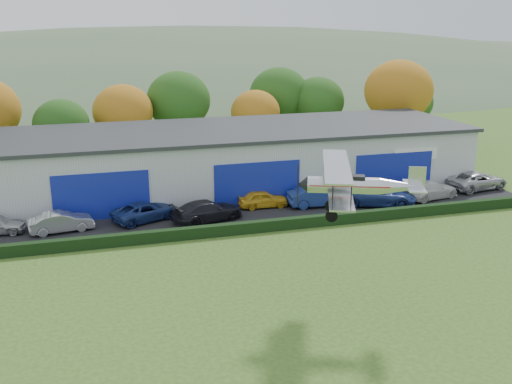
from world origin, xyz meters
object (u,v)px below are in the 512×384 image
object	(u,v)px
car_3	(207,211)
hangar	(238,157)
car_2	(145,211)
car_5	(319,196)
car_6	(378,195)
car_4	(263,199)
car_7	(430,190)
car_1	(61,222)
car_8	(477,180)
biplane	(355,184)

from	to	relation	value
car_3	hangar	bearing A→B (deg)	-44.77
hangar	car_2	size ratio (longest dim) A/B	8.12
car_5	car_6	world-z (taller)	car_6
car_4	car_6	bearing A→B (deg)	-99.82
car_3	car_7	xyz separation A→B (m)	(18.88, 0.51, -0.03)
car_5	hangar	bearing A→B (deg)	36.06
car_1	car_2	bearing A→B (deg)	-90.85
hangar	car_6	world-z (taller)	hangar
car_2	car_7	bearing A→B (deg)	-115.70
car_2	car_5	bearing A→B (deg)	-114.79
hangar	car_4	xyz separation A→B (m)	(0.30, -6.52, -1.94)
car_6	car_8	distance (m)	10.61
car_6	car_7	xyz separation A→B (m)	(4.92, 0.41, -0.09)
car_5	car_1	bearing A→B (deg)	95.54
car_1	car_6	xyz separation A→B (m)	(24.26, -0.46, 0.11)
car_5	car_2	bearing A→B (deg)	92.66
hangar	car_6	size ratio (longest dim) A/B	6.75
car_1	car_3	size ratio (longest dim) A/B	0.82
hangar	car_4	world-z (taller)	hangar
car_7	car_4	bearing A→B (deg)	70.87
car_6	biplane	distance (m)	18.74
car_1	car_5	bearing A→B (deg)	-97.43
car_6	car_7	bearing A→B (deg)	-62.94
car_4	biplane	bearing A→B (deg)	-178.94
car_3	car_5	distance (m)	9.35
car_4	car_7	world-z (taller)	car_7
car_5	car_7	world-z (taller)	car_5
car_1	car_3	xyz separation A→B (m)	(10.30, -0.57, 0.06)
car_2	car_8	xyz separation A→B (m)	(28.79, 0.44, 0.08)
car_2	car_3	xyz separation A→B (m)	(4.37, -1.42, 0.08)
car_6	car_2	bearing A→B (deg)	108.21
hangar	car_1	xyz separation A→B (m)	(-14.90, -8.01, -1.88)
car_1	biplane	size ratio (longest dim) A/B	0.62
hangar	car_7	bearing A→B (deg)	-29.47
car_1	car_4	distance (m)	15.28
car_6	biplane	bearing A→B (deg)	170.35
car_8	car_2	bearing A→B (deg)	81.88
biplane	car_7	bearing A→B (deg)	68.71
car_1	hangar	bearing A→B (deg)	-70.72
car_3	biplane	distance (m)	16.72
car_8	car_3	bearing A→B (deg)	85.35
car_3	car_4	size ratio (longest dim) A/B	1.37
car_4	car_7	bearing A→B (deg)	-93.95
car_6	car_5	bearing A→B (deg)	100.25
car_3	car_8	world-z (taller)	car_3
biplane	car_1	bearing A→B (deg)	154.92
hangar	car_3	xyz separation A→B (m)	(-4.60, -8.58, -1.83)
car_5	car_7	size ratio (longest dim) A/B	0.98
car_7	car_1	bearing A→B (deg)	77.09
car_3	biplane	world-z (taller)	biplane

